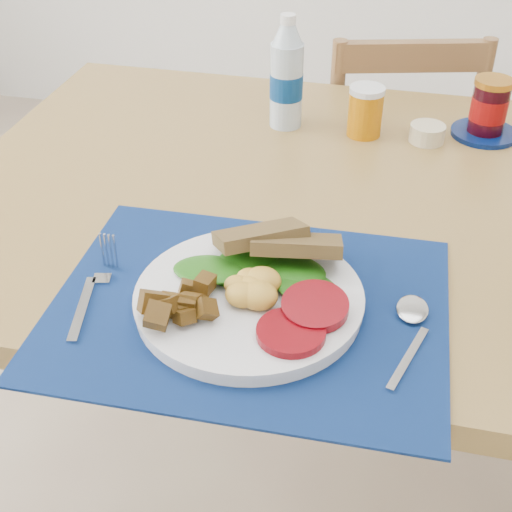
{
  "coord_description": "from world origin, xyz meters",
  "views": [
    {
      "loc": [
        0.03,
        -0.8,
        1.34
      ],
      "look_at": [
        -0.14,
        -0.07,
        0.8
      ],
      "focal_mm": 50.0,
      "sensor_mm": 36.0,
      "label": 1
    }
  ],
  "objects": [
    {
      "name": "table",
      "position": [
        0.0,
        0.2,
        0.67
      ],
      "size": [
        1.4,
        0.9,
        0.75
      ],
      "color": "brown",
      "rests_on": "ground"
    },
    {
      "name": "chair_far",
      "position": [
        -0.0,
        0.81,
        0.53
      ],
      "size": [
        0.46,
        0.45,
        1.02
      ],
      "rotation": [
        0.0,
        0.0,
        3.4
      ],
      "color": "brown",
      "rests_on": "ground"
    },
    {
      "name": "placemat",
      "position": [
        -0.14,
        -0.11,
        0.75
      ],
      "size": [
        0.51,
        0.41,
        0.0
      ],
      "primitive_type": "cube",
      "rotation": [
        0.0,
        0.0,
        0.02
      ],
      "color": "black",
      "rests_on": "table"
    },
    {
      "name": "breakfast_plate",
      "position": [
        -0.14,
        -0.11,
        0.77
      ],
      "size": [
        0.29,
        0.29,
        0.07
      ],
      "rotation": [
        0.0,
        0.0,
        0.4
      ],
      "color": "silver",
      "rests_on": "placemat"
    },
    {
      "name": "fork",
      "position": [
        -0.34,
        -0.13,
        0.76
      ],
      "size": [
        0.04,
        0.18,
        0.0
      ],
      "rotation": [
        0.0,
        0.0,
        0.22
      ],
      "color": "#B2B5BA",
      "rests_on": "placemat"
    },
    {
      "name": "spoon",
      "position": [
        0.07,
        -0.1,
        0.76
      ],
      "size": [
        0.05,
        0.17,
        0.01
      ],
      "rotation": [
        0.0,
        0.0,
        -0.3
      ],
      "color": "#B2B5BA",
      "rests_on": "placemat"
    },
    {
      "name": "water_bottle",
      "position": [
        -0.2,
        0.43,
        0.84
      ],
      "size": [
        0.06,
        0.06,
        0.21
      ],
      "color": "#ADBFCC",
      "rests_on": "table"
    },
    {
      "name": "juice_glass",
      "position": [
        -0.05,
        0.43,
        0.79
      ],
      "size": [
        0.06,
        0.06,
        0.09
      ],
      "primitive_type": "cylinder",
      "color": "#B96804",
      "rests_on": "table"
    },
    {
      "name": "ramekin",
      "position": [
        0.07,
        0.42,
        0.77
      ],
      "size": [
        0.06,
        0.06,
        0.03
      ],
      "primitive_type": "cylinder",
      "color": "beige",
      "rests_on": "table"
    },
    {
      "name": "jam_on_saucer",
      "position": [
        0.17,
        0.47,
        0.8
      ],
      "size": [
        0.12,
        0.12,
        0.11
      ],
      "color": "#041447",
      "rests_on": "table"
    }
  ]
}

